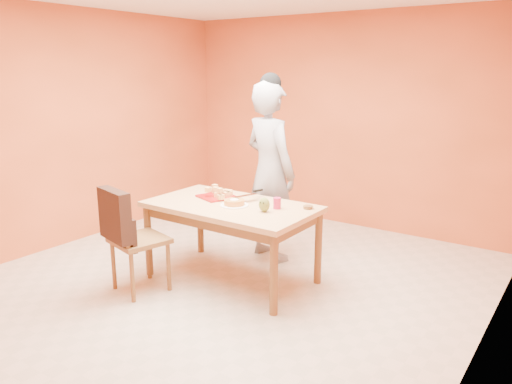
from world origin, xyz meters
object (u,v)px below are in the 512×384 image
Objects in this scene: checker_tin at (308,207)px; egg_ornament at (264,205)px; red_dinner_plate at (219,193)px; sponge_cake at (234,202)px; pastry_platter at (217,197)px; dining_chair at (137,238)px; person at (270,172)px; dining_table at (231,214)px; magenta_glass at (277,203)px.

egg_ornament is at bearing -131.27° from checker_tin.
red_dinner_plate is 1.13× the size of sponge_cake.
red_dinner_plate is 0.48m from sponge_cake.
pastry_platter is 1.42× the size of red_dinner_plate.
pastry_platter is 3.40× the size of checker_tin.
pastry_platter is at bearing -170.46° from checker_tin.
dining_chair is at bearing -141.17° from checker_tin.
person reaches higher than dining_chair.
sponge_cake reaches higher than red_dinner_plate.
sponge_cake is at bearing -24.97° from dining_table.
person is at bearing 92.26° from dining_table.
dining_chair is (-0.54, -0.70, -0.15)m from dining_table.
magenta_glass is (0.72, 0.00, 0.04)m from pastry_platter.
person is 9.71× the size of sponge_cake.
red_dinner_plate reaches higher than dining_table.
dining_table is at bearing 66.60° from dining_chair.
pastry_platter is 0.97m from checker_tin.
person is 20.58× the size of checker_tin.
person is 0.59m from red_dinner_plate.
dining_table is 0.44m from egg_ornament.
dining_chair is at bearing -131.66° from sponge_cake.
red_dinner_plate is 1.66× the size of egg_ornament.
dining_chair is 1.57m from person.
magenta_glass is (0.04, 0.15, -0.01)m from egg_ornament.
dining_table is 0.74m from checker_tin.
magenta_glass is at bearing 54.04° from dining_chair.
person is 0.85m from checker_tin.
dining_chair is at bearing -107.87° from pastry_platter.
pastry_platter is 2.36× the size of egg_ornament.
magenta_glass is at bearing 90.99° from egg_ornament.
egg_ornament reaches higher than sponge_cake.
dining_table is 0.77m from person.
egg_ornament reaches higher than checker_tin.
checker_tin is (1.22, 0.98, 0.26)m from dining_chair.
person reaches higher than magenta_glass.
egg_ornament is (0.94, 0.67, 0.31)m from dining_chair.
sponge_cake is 0.35m from egg_ornament.
dining_table is 15.52× the size of magenta_glass.
dining_table is 0.32m from pastry_platter.
dining_table is 8.19× the size of sponge_cake.
sponge_cake reaches higher than dining_table.
person reaches higher than sponge_cake.
pastry_platter reaches higher than dining_table.
pastry_platter is at bearing -179.97° from magenta_glass.
checker_tin reaches higher than pastry_platter.
sponge_cake is (0.34, -0.15, 0.02)m from pastry_platter.
egg_ornament is at bearing -104.04° from magenta_glass.
magenta_glass is (0.98, 0.82, 0.30)m from dining_chair.
sponge_cake is 1.89× the size of magenta_glass.
egg_ornament is 0.42m from checker_tin.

